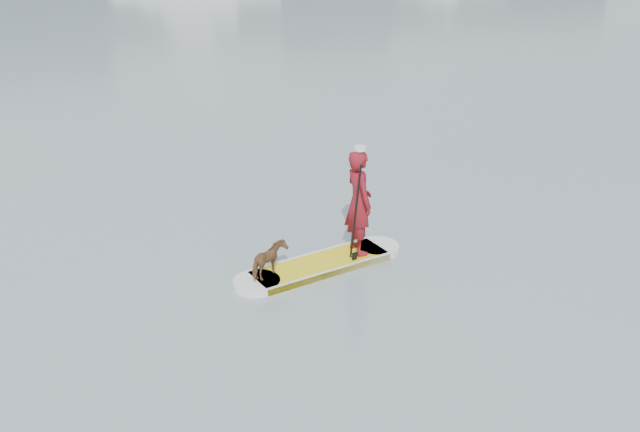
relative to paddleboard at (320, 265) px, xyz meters
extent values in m
plane|color=slate|center=(-1.04, 2.51, -0.06)|extent=(140.00, 140.00, 0.00)
cube|color=yellow|center=(0.00, 0.00, 0.00)|extent=(2.62, 1.48, 0.12)
cylinder|color=silver|center=(-1.20, -0.36, 0.00)|extent=(0.80, 0.80, 0.12)
cylinder|color=silver|center=(1.20, 0.36, 0.00)|extent=(0.80, 0.80, 0.12)
cube|color=silver|center=(-0.11, 0.35, 0.00)|extent=(2.41, 0.77, 0.12)
cube|color=silver|center=(0.11, -0.35, 0.00)|extent=(2.41, 0.77, 0.12)
imported|color=maroon|center=(0.77, 0.23, 1.02)|extent=(0.53, 0.75, 1.92)
cylinder|color=silver|center=(0.77, 0.23, 2.01)|extent=(0.22, 0.22, 0.07)
imported|color=#57311E|center=(-0.96, -0.29, 0.36)|extent=(0.75, 0.71, 0.60)
cylinder|color=black|center=(0.61, -0.08, 0.94)|extent=(0.12, 0.30, 1.89)
cube|color=black|center=(0.61, -0.08, 0.04)|extent=(0.10, 0.05, 0.32)
camera|label=1|loc=(-2.93, -10.71, 5.88)|focal=40.00mm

